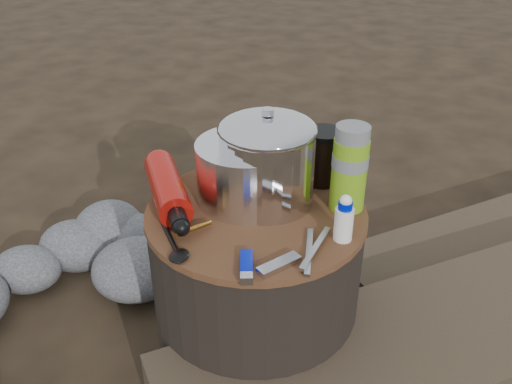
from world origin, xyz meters
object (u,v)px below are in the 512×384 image
(camping_pot, at_px, (267,159))
(travel_mug, at_px, (323,157))
(fuel_bottle, at_px, (167,187))
(thermos, at_px, (349,168))
(stump, at_px, (256,288))

(camping_pot, bearing_deg, travel_mug, 51.78)
(camping_pot, bearing_deg, fuel_bottle, -160.95)
(fuel_bottle, height_order, thermos, thermos)
(thermos, distance_m, travel_mug, 0.12)
(travel_mug, bearing_deg, fuel_bottle, -147.31)
(stump, distance_m, thermos, 0.37)
(fuel_bottle, bearing_deg, travel_mug, -2.37)
(fuel_bottle, xyz_separation_m, travel_mug, (0.30, 0.19, 0.03))
(thermos, bearing_deg, travel_mug, 127.91)
(thermos, bearing_deg, fuel_bottle, -165.33)
(travel_mug, bearing_deg, stump, -122.20)
(camping_pot, relative_size, fuel_bottle, 0.69)
(stump, height_order, camping_pot, camping_pot)
(stump, xyz_separation_m, travel_mug, (0.11, 0.17, 0.28))
(stump, bearing_deg, travel_mug, 57.80)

